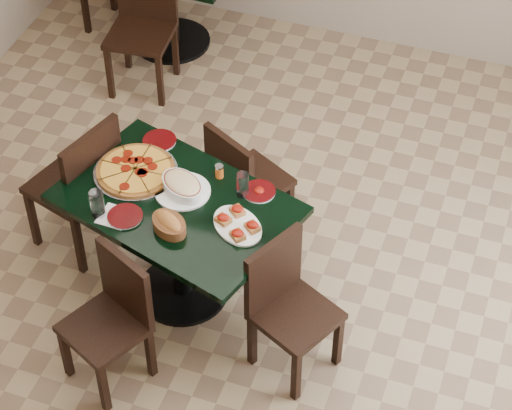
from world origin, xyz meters
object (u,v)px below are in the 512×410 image
(main_table, at_px, (178,225))
(chair_right, at_px, (286,300))
(bread_basket, at_px, (169,224))
(pepperoni_pizza, at_px, (136,170))
(chair_left, at_px, (82,181))
(lasagna_casserole, at_px, (182,186))
(chair_far, at_px, (242,179))
(back_chair_near, at_px, (143,19))
(chair_near, at_px, (114,313))
(bruschetta_platter, at_px, (238,224))

(main_table, xyz_separation_m, chair_right, (0.70, -0.23, -0.11))
(bread_basket, bearing_deg, main_table, 134.87)
(pepperoni_pizza, bearing_deg, chair_left, 174.52)
(main_table, bearing_deg, lasagna_casserole, 102.30)
(chair_far, bearing_deg, bread_basket, 109.07)
(chair_far, height_order, back_chair_near, back_chair_near)
(main_table, height_order, bread_basket, bread_basket)
(back_chair_near, bearing_deg, bread_basket, -68.07)
(chair_far, relative_size, chair_left, 0.88)
(main_table, relative_size, chair_near, 1.74)
(chair_far, xyz_separation_m, lasagna_casserole, (-0.16, -0.49, 0.33))
(chair_far, bearing_deg, chair_near, 104.21)
(chair_left, bearing_deg, chair_near, 52.61)
(chair_right, bearing_deg, main_table, 97.71)
(bread_basket, bearing_deg, chair_far, 113.04)
(chair_near, height_order, back_chair_near, back_chair_near)
(pepperoni_pizza, relative_size, lasagna_casserole, 1.43)
(chair_left, distance_m, pepperoni_pizza, 0.44)
(chair_near, bearing_deg, bread_basket, 92.96)
(chair_right, distance_m, bread_basket, 0.74)
(pepperoni_pizza, bearing_deg, chair_right, -19.99)
(chair_left, xyz_separation_m, back_chair_near, (-0.35, 1.65, -0.01))
(main_table, xyz_separation_m, chair_near, (-0.12, -0.60, -0.12))
(chair_right, height_order, pepperoni_pizza, chair_right)
(main_table, height_order, back_chair_near, back_chair_near)
(lasagna_casserole, bearing_deg, chair_near, -69.77)
(lasagna_casserole, bearing_deg, back_chair_near, 151.23)
(lasagna_casserole, xyz_separation_m, bruschetta_platter, (0.37, -0.15, -0.02))
(main_table, bearing_deg, chair_near, -84.32)
(lasagna_casserole, bearing_deg, chair_far, 102.40)
(back_chair_near, bearing_deg, bruschetta_platter, -59.40)
(pepperoni_pizza, relative_size, bruschetta_platter, 1.19)
(chair_left, height_order, pepperoni_pizza, chair_left)
(main_table, xyz_separation_m, back_chair_near, (-1.02, 1.82, -0.05))
(chair_left, relative_size, lasagna_casserole, 2.90)
(chair_far, xyz_separation_m, chair_right, (0.54, -0.80, -0.00))
(main_table, xyz_separation_m, chair_far, (0.17, 0.57, -0.11))
(chair_far, height_order, chair_left, chair_left)
(chair_right, relative_size, back_chair_near, 0.90)
(back_chair_near, bearing_deg, lasagna_casserole, -65.37)
(lasagna_casserole, bearing_deg, bruschetta_platter, 9.03)
(chair_far, xyz_separation_m, chair_left, (-0.84, -0.40, 0.07))
(chair_far, relative_size, chair_right, 1.00)
(back_chair_near, relative_size, lasagna_casserole, 2.84)
(chair_left, height_order, back_chair_near, chair_left)
(chair_far, height_order, chair_right, chair_far)
(back_chair_near, relative_size, pepperoni_pizza, 1.98)
(main_table, distance_m, chair_right, 0.75)
(main_table, xyz_separation_m, lasagna_casserole, (0.01, 0.08, 0.23))
(main_table, bearing_deg, chair_left, -177.25)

